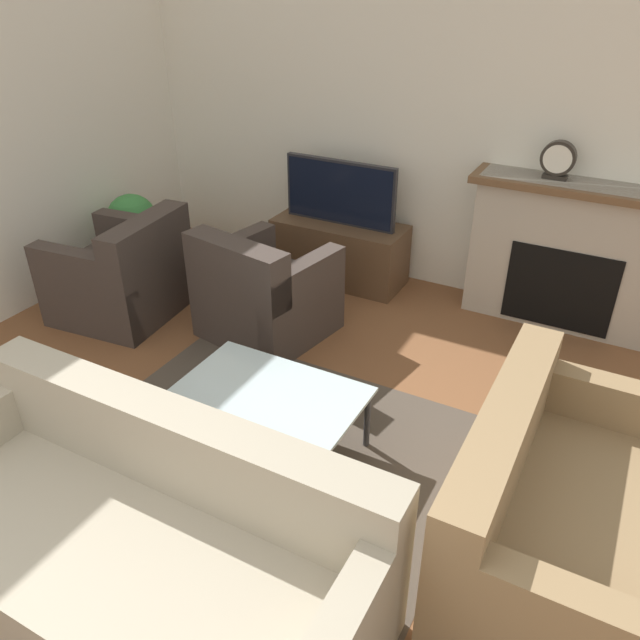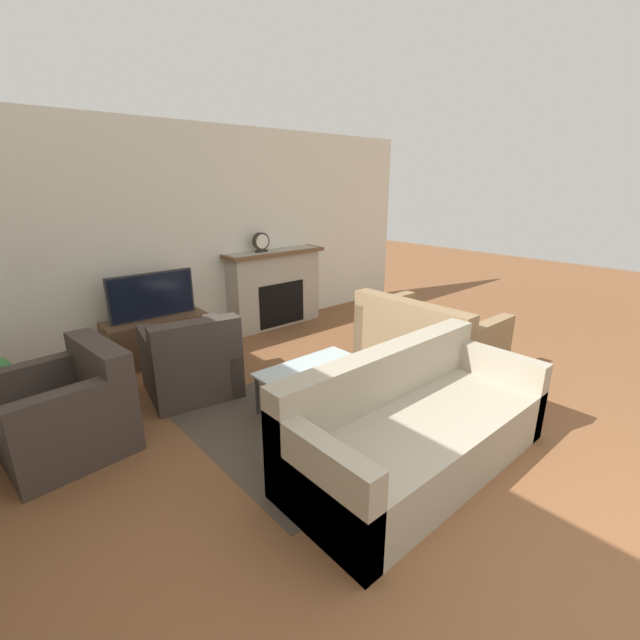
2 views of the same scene
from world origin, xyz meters
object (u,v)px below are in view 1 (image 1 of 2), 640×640
at_px(armchair_by_window, 123,278).
at_px(couch_sectional, 140,550).
at_px(couch_loveseat, 567,524).
at_px(coffee_table, 267,400).
at_px(tv, 340,192).
at_px(potted_plant, 134,228).
at_px(mantel_clock, 558,159).
at_px(armchair_accent, 264,297).

bearing_deg(armchair_by_window, couch_sectional, 39.31).
relative_size(couch_loveseat, coffee_table, 1.43).
relative_size(tv, potted_plant, 1.36).
relative_size(couch_sectional, potted_plant, 2.98).
xyz_separation_m(tv, mantel_clock, (1.60, 0.15, 0.45)).
bearing_deg(coffee_table, armchair_accent, 123.55).
height_order(couch_loveseat, armchair_by_window, same).
bearing_deg(couch_loveseat, couch_sectional, 122.72).
relative_size(armchair_by_window, coffee_table, 0.93).
xyz_separation_m(armchair_by_window, coffee_table, (1.85, -0.83, 0.07)).
relative_size(couch_sectional, couch_loveseat, 1.46).
bearing_deg(mantel_clock, tv, -174.66).
relative_size(couch_sectional, armchair_accent, 2.26).
bearing_deg(coffee_table, armchair_by_window, 155.91).
distance_m(tv, couch_sectional, 3.29).
height_order(armchair_accent, mantel_clock, mantel_clock).
distance_m(couch_sectional, coffee_table, 1.04).
bearing_deg(coffee_table, mantel_clock, 67.47).
distance_m(armchair_by_window, coffee_table, 2.02).
distance_m(couch_sectional, couch_loveseat, 1.85).
bearing_deg(coffee_table, couch_sectional, -88.59).
distance_m(couch_loveseat, armchair_by_window, 3.54).
xyz_separation_m(tv, potted_plant, (-1.63, -0.72, -0.37)).
relative_size(armchair_by_window, potted_plant, 1.32).
bearing_deg(couch_sectional, potted_plant, 132.98).
height_order(tv, coffee_table, tv).
relative_size(tv, armchair_accent, 1.04).
xyz_separation_m(couch_loveseat, armchair_accent, (-2.30, 1.12, 0.01)).
distance_m(armchair_by_window, potted_plant, 0.75).
bearing_deg(couch_sectional, armchair_accent, 109.31).
relative_size(couch_loveseat, armchair_by_window, 1.55).
bearing_deg(armchair_accent, couch_sectional, 119.02).
height_order(tv, couch_loveseat, tv).
xyz_separation_m(couch_sectional, coffee_table, (-0.03, 1.04, 0.08)).
distance_m(tv, armchair_accent, 1.17).
xyz_separation_m(couch_loveseat, armchair_by_window, (-3.43, 0.86, 0.01)).
height_order(coffee_table, mantel_clock, mantel_clock).
bearing_deg(couch_sectional, coffee_table, 91.41).
bearing_deg(potted_plant, couch_loveseat, -20.80).
distance_m(couch_sectional, potted_plant, 3.38).
bearing_deg(potted_plant, couch_sectional, -47.02).
xyz_separation_m(couch_sectional, armchair_by_window, (-1.87, 1.86, 0.01)).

